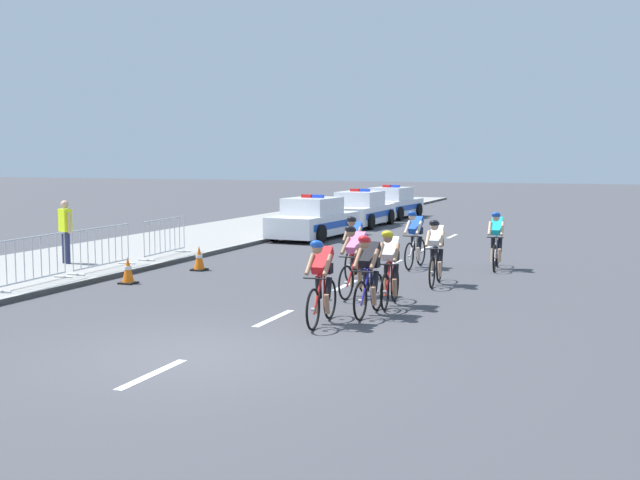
% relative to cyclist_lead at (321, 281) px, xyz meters
% --- Properties ---
extents(ground_plane, '(160.00, 160.00, 0.00)m').
position_rel_cyclist_lead_xyz_m(ground_plane, '(-1.01, -2.60, -0.79)').
color(ground_plane, '#424247').
extents(sidewalk_slab, '(5.18, 60.00, 0.12)m').
position_rel_cyclist_lead_xyz_m(sidewalk_slab, '(-9.16, 11.40, -0.73)').
color(sidewalk_slab, gray).
rests_on(sidewalk_slab, ground).
extents(kerb_edge, '(0.16, 60.00, 0.13)m').
position_rel_cyclist_lead_xyz_m(kerb_edge, '(-6.65, 11.40, -0.72)').
color(kerb_edge, '#9E9E99').
rests_on(kerb_edge, ground).
extents(lane_markings_centre, '(0.14, 21.60, 0.01)m').
position_rel_cyclist_lead_xyz_m(lane_markings_centre, '(-1.01, 6.21, -0.78)').
color(lane_markings_centre, white).
rests_on(lane_markings_centre, ground).
extents(cyclist_lead, '(0.43, 1.72, 1.56)m').
position_rel_cyclist_lead_xyz_m(cyclist_lead, '(0.00, 0.00, 0.00)').
color(cyclist_lead, black).
rests_on(cyclist_lead, ground).
extents(cyclist_second, '(0.42, 1.72, 1.56)m').
position_rel_cyclist_lead_xyz_m(cyclist_second, '(0.53, 1.05, 0.00)').
color(cyclist_second, black).
rests_on(cyclist_second, ground).
extents(cyclist_third, '(0.44, 1.72, 1.56)m').
position_rel_cyclist_lead_xyz_m(cyclist_third, '(0.63, 2.11, 0.00)').
color(cyclist_third, black).
rests_on(cyclist_third, ground).
extents(cyclist_fourth, '(0.45, 1.72, 1.56)m').
position_rel_cyclist_lead_xyz_m(cyclist_fourth, '(-0.34, 2.90, 0.00)').
color(cyclist_fourth, black).
rests_on(cyclist_fourth, ground).
extents(cyclist_fifth, '(0.43, 1.72, 1.56)m').
position_rel_cyclist_lead_xyz_m(cyclist_fifth, '(0.91, 4.97, 0.00)').
color(cyclist_fifth, black).
rests_on(cyclist_fifth, ground).
extents(cyclist_sixth, '(0.44, 1.72, 1.56)m').
position_rel_cyclist_lead_xyz_m(cyclist_sixth, '(-1.18, 5.31, 0.00)').
color(cyclist_sixth, black).
rests_on(cyclist_sixth, ground).
extents(cyclist_seventh, '(0.44, 1.72, 1.56)m').
position_rel_cyclist_lead_xyz_m(cyclist_seventh, '(-0.24, 7.58, 0.00)').
color(cyclist_seventh, black).
rests_on(cyclist_seventh, ground).
extents(cyclist_eighth, '(0.44, 1.72, 1.56)m').
position_rel_cyclist_lead_xyz_m(cyclist_eighth, '(1.81, 8.05, 0.00)').
color(cyclist_eighth, black).
rests_on(cyclist_eighth, ground).
extents(police_car_nearest, '(2.22, 4.51, 1.59)m').
position_rel_cyclist_lead_xyz_m(police_car_nearest, '(-5.52, 13.62, -0.11)').
color(police_car_nearest, white).
rests_on(police_car_nearest, ground).
extents(police_car_second, '(2.06, 4.43, 1.59)m').
position_rel_cyclist_lead_xyz_m(police_car_second, '(-5.52, 19.05, -0.11)').
color(police_car_second, white).
rests_on(police_car_second, ground).
extents(police_car_third, '(2.25, 4.52, 1.59)m').
position_rel_cyclist_lead_xyz_m(police_car_third, '(-5.52, 23.85, -0.11)').
color(police_car_third, silver).
rests_on(police_car_third, ground).
extents(crowd_barrier_front, '(0.62, 2.32, 1.07)m').
position_rel_cyclist_lead_xyz_m(crowd_barrier_front, '(-7.27, 1.13, -0.14)').
color(crowd_barrier_front, '#B7BABF').
rests_on(crowd_barrier_front, sidewalk_slab).
extents(crowd_barrier_middle, '(0.54, 2.32, 1.07)m').
position_rel_cyclist_lead_xyz_m(crowd_barrier_middle, '(-7.31, 3.67, -0.14)').
color(crowd_barrier_middle, '#B7BABF').
rests_on(crowd_barrier_middle, sidewalk_slab).
extents(crowd_barrier_rear, '(0.62, 2.32, 1.07)m').
position_rel_cyclist_lead_xyz_m(crowd_barrier_rear, '(-7.27, 6.53, -0.14)').
color(crowd_barrier_rear, '#B7BABF').
rests_on(crowd_barrier_rear, sidewalk_slab).
extents(traffic_cone_near, '(0.36, 0.36, 0.64)m').
position_rel_cyclist_lead_xyz_m(traffic_cone_near, '(-5.37, 5.12, -0.48)').
color(traffic_cone_near, black).
rests_on(traffic_cone_near, ground).
extents(traffic_cone_mid, '(0.36, 0.36, 0.64)m').
position_rel_cyclist_lead_xyz_m(traffic_cone_mid, '(-5.81, 2.60, -0.48)').
color(traffic_cone_mid, black).
rests_on(traffic_cone_mid, ground).
extents(traffic_cone_far, '(0.36, 0.36, 0.64)m').
position_rel_cyclist_lead_xyz_m(traffic_cone_far, '(-5.34, 5.07, -0.48)').
color(traffic_cone_far, black).
rests_on(traffic_cone_far, ground).
extents(spectator_closest, '(0.51, 0.35, 1.68)m').
position_rel_cyclist_lead_xyz_m(spectator_closest, '(-8.87, 4.23, 0.30)').
color(spectator_closest, '#23284C').
rests_on(spectator_closest, sidewalk_slab).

